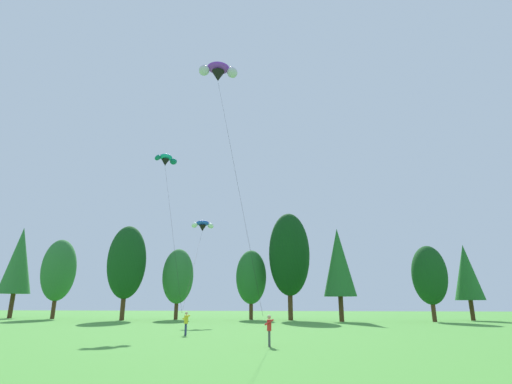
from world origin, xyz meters
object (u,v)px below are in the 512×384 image
object	(u,v)px
kite_flyer_near	(186,321)
kite_flyer_mid	(269,328)
parafoil_kite_far_teal	(166,160)
parafoil_kite_high_blue_white	(203,226)
parafoil_kite_mid_purple	(218,72)

from	to	relation	value
kite_flyer_near	kite_flyer_mid	size ratio (longest dim) A/B	1.00
kite_flyer_mid	parafoil_kite_far_teal	xyz separation A→B (m)	(-13.85, 18.66, 17.74)
kite_flyer_mid	parafoil_kite_high_blue_white	distance (m)	30.34
parafoil_kite_mid_purple	parafoil_kite_far_teal	bearing A→B (deg)	131.65
parafoil_kite_high_blue_white	parafoil_kite_mid_purple	xyz separation A→B (m)	(5.39, -16.63, 11.89)
kite_flyer_mid	parafoil_kite_mid_purple	world-z (taller)	parafoil_kite_mid_purple
kite_flyer_near	parafoil_kite_high_blue_white	bearing A→B (deg)	102.06
kite_flyer_mid	parafoil_kite_high_blue_white	bearing A→B (deg)	112.90
kite_flyer_near	kite_flyer_mid	distance (m)	9.77
parafoil_kite_far_teal	kite_flyer_near	bearing A→B (deg)	-59.41
kite_flyer_mid	parafoil_kite_high_blue_white	xyz separation A→B (m)	(-10.99, 26.01, 11.12)
kite_flyer_near	parafoil_kite_far_teal	bearing A→B (deg)	120.59
kite_flyer_near	parafoil_kite_high_blue_white	distance (m)	22.47
kite_flyer_near	kite_flyer_mid	xyz separation A→B (m)	(6.91, -6.91, 0.00)
kite_flyer_near	parafoil_kite_mid_purple	xyz separation A→B (m)	(1.31, 2.46, 23.01)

